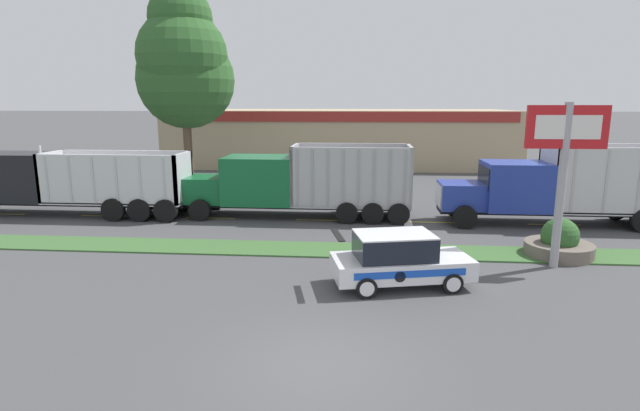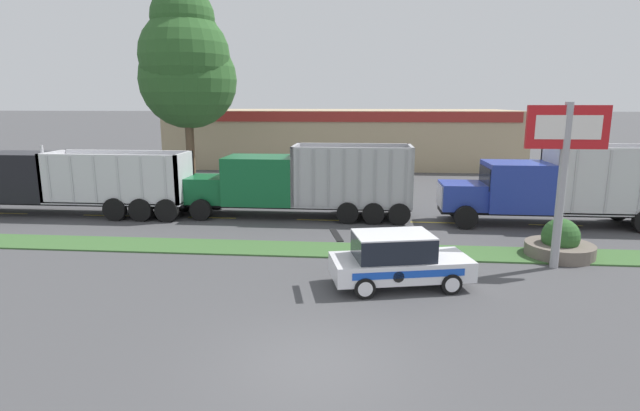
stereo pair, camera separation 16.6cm
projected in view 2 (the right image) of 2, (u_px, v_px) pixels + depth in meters
name	position (u px, v px, depth m)	size (l,w,h in m)	color
ground_plane	(314.00, 364.00, 10.77)	(600.00, 600.00, 0.00)	#474749
grass_verge	(337.00, 250.00, 18.96)	(120.00, 1.92, 0.06)	#3D6633
centre_line_1	(5.00, 213.00, 25.35)	(2.40, 0.14, 0.01)	yellow
centre_line_2	(106.00, 215.00, 24.86)	(2.40, 0.14, 0.01)	yellow
centre_line_3	(212.00, 218.00, 24.38)	(2.40, 0.14, 0.01)	yellow
centre_line_4	(322.00, 220.00, 23.89)	(2.40, 0.14, 0.01)	yellow
centre_line_5	(436.00, 223.00, 23.40)	(2.40, 0.14, 0.01)	yellow
centre_line_6	(556.00, 225.00, 22.91)	(2.40, 0.14, 0.01)	yellow
dump_truck_lead	(551.00, 191.00, 22.73)	(11.66, 2.73, 3.66)	black
dump_truck_mid	(281.00, 184.00, 24.42)	(11.03, 2.85, 3.53)	black
dump_truck_trail	(43.00, 183.00, 24.97)	(12.78, 2.59, 3.53)	black
rally_car	(398.00, 260.00, 15.18)	(4.48, 2.66, 1.70)	white
store_sign_post	(565.00, 153.00, 16.25)	(2.58, 0.28, 5.55)	#9E9EA3
stone_planter	(560.00, 244.00, 18.16)	(2.41, 2.41, 1.43)	#6B6056
store_building_backdrop	(343.00, 137.00, 45.85)	(29.68, 12.10, 4.85)	tan
tree_behind_left	(184.00, 47.00, 32.07)	(5.81, 5.81, 12.81)	brown
tree_behind_centre	(188.00, 70.00, 32.95)	(6.39, 6.39, 11.78)	brown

